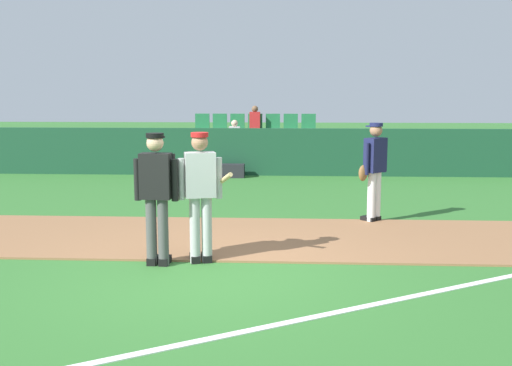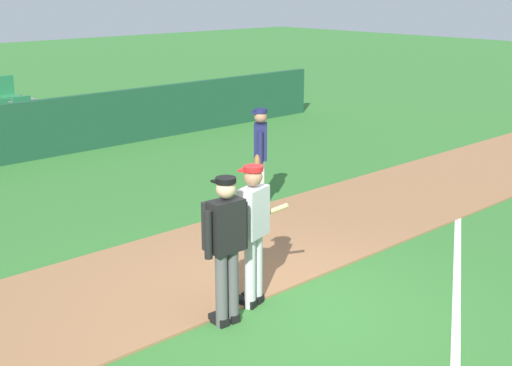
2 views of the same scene
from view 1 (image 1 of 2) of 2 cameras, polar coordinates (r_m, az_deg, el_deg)
ground_plane at (r=7.74m, az=-4.69°, el=-8.46°), size 80.00×80.00×0.00m
infield_dirt_path at (r=9.48m, az=-3.21°, el=-5.18°), size 28.00×2.79×0.03m
foul_line_chalk at (r=7.46m, az=18.55°, el=-9.50°), size 10.33×6.28×0.01m
dugout_fence at (r=16.59m, az=-0.46°, el=3.00°), size 20.00×0.16×1.31m
stadium_bleachers at (r=18.05m, az=-0.19°, el=2.93°), size 4.45×2.10×1.90m
batter_grey_jersey at (r=7.95m, az=-5.32°, el=-0.86°), size 0.74×0.70×1.76m
umpire_home_plate at (r=7.91m, az=-9.49°, el=-0.76°), size 0.59×0.32×1.76m
runner_navy_jersey at (r=10.64m, az=11.25°, el=1.37°), size 0.56×0.50×1.76m
equipment_bag at (r=16.25m, az=-2.71°, el=1.18°), size 0.90×0.36×0.36m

